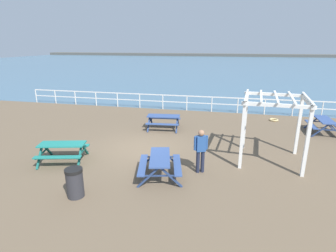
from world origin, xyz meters
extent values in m
cube|color=brown|center=(0.00, 0.00, -0.10)|extent=(30.00, 24.00, 0.20)
cube|color=#476B84|center=(0.00, 52.75, 0.00)|extent=(142.00, 90.00, 0.01)
cube|color=#4C4C47|center=(0.00, 95.75, 0.00)|extent=(142.00, 6.00, 1.80)
cube|color=white|center=(0.00, 7.75, 1.05)|extent=(23.00, 0.06, 0.06)
cube|color=white|center=(0.00, 7.75, 0.58)|extent=(23.00, 0.05, 0.05)
cylinder|color=white|center=(-11.50, 7.75, 0.53)|extent=(0.07, 0.07, 1.05)
cylinder|color=white|center=(-9.73, 7.75, 0.53)|extent=(0.07, 0.07, 1.05)
cylinder|color=white|center=(-7.96, 7.75, 0.53)|extent=(0.07, 0.07, 1.05)
cylinder|color=white|center=(-6.19, 7.75, 0.53)|extent=(0.07, 0.07, 1.05)
cylinder|color=white|center=(-4.42, 7.75, 0.53)|extent=(0.07, 0.07, 1.05)
cylinder|color=white|center=(-2.65, 7.75, 0.53)|extent=(0.07, 0.07, 1.05)
cylinder|color=white|center=(-0.88, 7.75, 0.53)|extent=(0.07, 0.07, 1.05)
cylinder|color=white|center=(0.88, 7.75, 0.53)|extent=(0.07, 0.07, 1.05)
cylinder|color=white|center=(2.65, 7.75, 0.53)|extent=(0.07, 0.07, 1.05)
cylinder|color=white|center=(4.42, 7.75, 0.53)|extent=(0.07, 0.07, 1.05)
cylinder|color=white|center=(6.19, 7.75, 0.53)|extent=(0.07, 0.07, 1.05)
cylinder|color=white|center=(7.96, 7.75, 0.53)|extent=(0.07, 0.07, 1.05)
cylinder|color=white|center=(9.73, 7.75, 0.53)|extent=(0.07, 0.07, 1.05)
cube|color=#334C84|center=(1.52, -2.41, 0.75)|extent=(1.10, 1.91, 0.05)
cube|color=#334C84|center=(0.92, -2.55, 0.45)|extent=(0.67, 1.81, 0.04)
cube|color=#334C84|center=(2.12, -2.26, 0.45)|extent=(0.67, 1.81, 0.04)
cube|color=navy|center=(0.97, -1.73, 0.38)|extent=(0.79, 0.26, 0.79)
cube|color=navy|center=(1.70, -1.56, 0.38)|extent=(0.79, 0.26, 0.79)
cube|color=navy|center=(1.34, -1.65, 0.42)|extent=(1.47, 0.41, 0.04)
cube|color=navy|center=(1.33, -3.25, 0.38)|extent=(0.79, 0.26, 0.79)
cube|color=navy|center=(2.06, -3.08, 0.38)|extent=(0.79, 0.26, 0.79)
cube|color=navy|center=(1.70, -3.17, 0.42)|extent=(1.47, 0.41, 0.04)
cube|color=#1E7A70|center=(-2.64, -2.03, 0.75)|extent=(1.92, 1.13, 0.05)
cube|color=#1E7A70|center=(-2.80, -1.43, 0.45)|extent=(1.81, 0.70, 0.04)
cube|color=#1E7A70|center=(-2.49, -2.63, 0.45)|extent=(1.81, 0.70, 0.04)
cube|color=#165B54|center=(-1.98, -1.47, 0.38)|extent=(0.28, 0.79, 0.79)
cube|color=#165B54|center=(-1.80, -2.20, 0.38)|extent=(0.28, 0.79, 0.79)
cube|color=#165B54|center=(-1.89, -1.83, 0.42)|extent=(0.43, 1.47, 0.04)
cube|color=#165B54|center=(-3.49, -1.86, 0.38)|extent=(0.28, 0.79, 0.79)
cube|color=#165B54|center=(-3.31, -2.59, 0.38)|extent=(0.28, 0.79, 0.79)
cube|color=#165B54|center=(-3.40, -2.22, 0.42)|extent=(0.43, 1.47, 0.04)
cube|color=#334C84|center=(8.83, 4.28, 0.75)|extent=(0.71, 1.80, 0.05)
cube|color=#334C84|center=(8.21, 4.29, 0.45)|extent=(0.27, 1.80, 0.04)
cube|color=navy|center=(8.46, 5.07, 0.38)|extent=(0.79, 0.08, 0.79)
cube|color=navy|center=(9.21, 5.06, 0.38)|extent=(0.79, 0.08, 0.79)
cube|color=navy|center=(8.83, 5.06, 0.42)|extent=(1.50, 0.07, 0.04)
cube|color=navy|center=(8.45, 3.51, 0.38)|extent=(0.79, 0.08, 0.79)
cube|color=navy|center=(8.83, 3.50, 0.42)|extent=(1.50, 0.07, 0.04)
cube|color=#334C84|center=(0.30, 3.14, 0.75)|extent=(1.86, 0.89, 0.05)
cube|color=#334C84|center=(0.23, 3.76, 0.45)|extent=(1.82, 0.45, 0.04)
cube|color=#334C84|center=(0.36, 2.53, 0.45)|extent=(1.82, 0.45, 0.04)
cube|color=navy|center=(1.04, 3.60, 0.38)|extent=(0.16, 0.80, 0.79)
cube|color=navy|center=(1.11, 2.85, 0.38)|extent=(0.16, 0.80, 0.79)
cube|color=navy|center=(1.07, 3.23, 0.42)|extent=(0.22, 1.50, 0.04)
cube|color=navy|center=(-0.52, 3.43, 0.38)|extent=(0.16, 0.80, 0.79)
cube|color=navy|center=(-0.44, 2.69, 0.38)|extent=(0.16, 0.80, 0.79)
cube|color=navy|center=(-0.48, 3.06, 0.42)|extent=(0.22, 1.50, 0.04)
cylinder|color=#1E2338|center=(2.97, -1.72, 0.42)|extent=(0.14, 0.14, 0.85)
cylinder|color=#1E2338|center=(2.81, -1.80, 0.42)|extent=(0.14, 0.14, 0.85)
cube|color=#264C8C|center=(2.89, -1.76, 1.14)|extent=(0.40, 0.34, 0.58)
cylinder|color=#264C8C|center=(3.09, -1.67, 1.17)|extent=(0.09, 0.09, 0.52)
cylinder|color=#264C8C|center=(2.69, -1.85, 1.17)|extent=(0.09, 0.09, 0.52)
sphere|color=#9E7051|center=(2.89, -1.76, 1.54)|extent=(0.23, 0.23, 0.23)
cube|color=white|center=(6.75, 0.93, 1.25)|extent=(0.12, 0.12, 2.50)
cube|color=white|center=(6.55, -1.26, 1.25)|extent=(0.12, 0.12, 2.50)
cube|color=white|center=(4.56, 1.13, 1.25)|extent=(0.12, 0.12, 2.50)
cube|color=white|center=(4.36, -1.06, 1.25)|extent=(0.12, 0.12, 2.50)
cube|color=white|center=(6.65, -0.16, 2.56)|extent=(0.34, 2.44, 0.12)
cube|color=white|center=(4.46, 0.04, 2.56)|extent=(0.34, 2.44, 0.12)
cube|color=white|center=(5.65, 1.03, 2.56)|extent=(2.44, 0.34, 0.12)
cube|color=white|center=(5.45, -1.16, 2.56)|extent=(2.44, 0.34, 0.12)
cube|color=white|center=(4.46, 0.04, 2.68)|extent=(0.31, 2.56, 0.04)
cube|color=white|center=(5.01, -0.01, 2.68)|extent=(0.31, 2.56, 0.04)
cube|color=white|center=(5.55, -0.06, 2.68)|extent=(0.31, 2.56, 0.04)
cube|color=white|center=(6.10, -0.11, 2.68)|extent=(0.31, 2.56, 0.04)
cube|color=white|center=(6.65, -0.16, 2.68)|extent=(0.31, 2.56, 0.04)
cylinder|color=#2D2D33|center=(-0.73, -4.30, 0.42)|extent=(0.52, 0.52, 0.85)
cylinder|color=black|center=(-0.73, -4.30, 0.90)|extent=(0.55, 0.55, 0.10)
torus|color=tan|center=(6.62, 6.28, 0.06)|extent=(0.55, 0.55, 0.11)
camera|label=1|loc=(3.75, -10.94, 4.62)|focal=28.78mm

